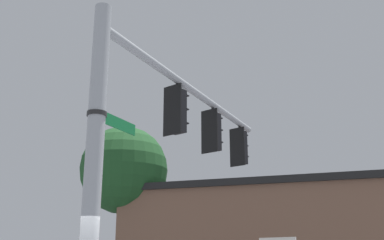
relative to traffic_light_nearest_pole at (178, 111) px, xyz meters
name	(u,v)px	position (x,y,z in m)	size (l,w,h in m)	color
signal_pole	(93,174)	(0.66, -2.92, -1.98)	(0.32, 0.32, 6.42)	#ADB2B7
mast_arm	(196,93)	(-0.23, 0.99, 0.79)	(0.19, 0.19, 8.03)	#ADB2B7
traffic_light_nearest_pole	(178,111)	(0.00, 0.00, 0.00)	(0.54, 0.49, 1.31)	black
traffic_light_mid_inner	(214,132)	(-0.47, 2.05, 0.00)	(0.54, 0.49, 1.31)	black
traffic_light_mid_outer	(241,148)	(-0.93, 4.09, 0.00)	(0.54, 0.49, 1.31)	black
street_name_sign	(107,118)	(0.60, -2.64, -0.91)	(0.46, 1.36, 0.22)	#147238
tree_by_storefront	(124,170)	(-9.72, 7.19, 0.75)	(4.22, 4.22, 8.09)	#4C3823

